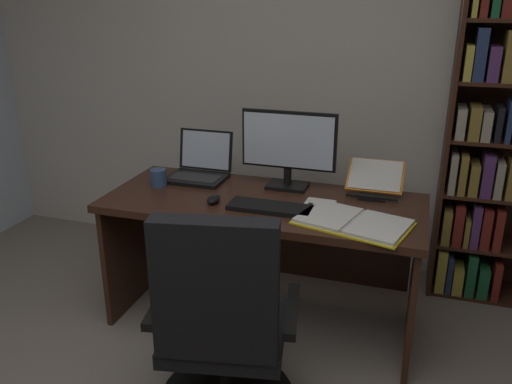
# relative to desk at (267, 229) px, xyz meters

# --- Properties ---
(wall_back) EXTENTS (5.32, 0.12, 2.83)m
(wall_back) POSITION_rel_desk_xyz_m (0.07, 0.86, 0.88)
(wall_back) COLOR beige
(wall_back) RESTS_ON ground
(desk) EXTENTS (1.66, 0.70, 0.73)m
(desk) POSITION_rel_desk_xyz_m (0.00, 0.00, 0.00)
(desk) COLOR #381E14
(desk) RESTS_ON ground
(bookshelf) EXTENTS (0.82, 0.31, 1.95)m
(bookshelf) POSITION_rel_desk_xyz_m (1.20, 0.62, 0.39)
(bookshelf) COLOR #381E14
(bookshelf) RESTS_ON ground
(office_chair) EXTENTS (0.67, 0.60, 0.99)m
(office_chair) POSITION_rel_desk_xyz_m (0.06, -0.84, -0.11)
(office_chair) COLOR black
(office_chair) RESTS_ON ground
(monitor) EXTENTS (0.53, 0.16, 0.43)m
(monitor) POSITION_rel_desk_xyz_m (0.07, 0.15, 0.42)
(monitor) COLOR black
(monitor) RESTS_ON desk
(laptop) EXTENTS (0.33, 0.31, 0.26)m
(laptop) POSITION_rel_desk_xyz_m (-0.46, 0.16, 0.25)
(laptop) COLOR black
(laptop) RESTS_ON desk
(keyboard) EXTENTS (0.42, 0.15, 0.02)m
(keyboard) POSITION_rel_desk_xyz_m (0.07, -0.20, 0.21)
(keyboard) COLOR black
(keyboard) RESTS_ON desk
(computer_mouse) EXTENTS (0.06, 0.10, 0.04)m
(computer_mouse) POSITION_rel_desk_xyz_m (-0.23, -0.20, 0.22)
(computer_mouse) COLOR black
(computer_mouse) RESTS_ON desk
(reading_stand_with_book) EXTENTS (0.30, 0.25, 0.16)m
(reading_stand_with_book) POSITION_rel_desk_xyz_m (0.54, 0.20, 0.28)
(reading_stand_with_book) COLOR black
(reading_stand_with_book) RESTS_ON desk
(open_binder) EXTENTS (0.57, 0.44, 0.02)m
(open_binder) POSITION_rel_desk_xyz_m (0.49, -0.25, 0.21)
(open_binder) COLOR yellow
(open_binder) RESTS_ON desk
(notepad) EXTENTS (0.16, 0.22, 0.01)m
(notepad) POSITION_rel_desk_xyz_m (0.29, -0.10, 0.20)
(notepad) COLOR silver
(notepad) RESTS_ON desk
(pen) EXTENTS (0.14, 0.03, 0.01)m
(pen) POSITION_rel_desk_xyz_m (0.31, -0.10, 0.21)
(pen) COLOR black
(pen) RESTS_ON notepad
(coffee_mug) EXTENTS (0.09, 0.09, 0.10)m
(coffee_mug) POSITION_rel_desk_xyz_m (-0.62, -0.05, 0.25)
(coffee_mug) COLOR #334C7A
(coffee_mug) RESTS_ON desk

